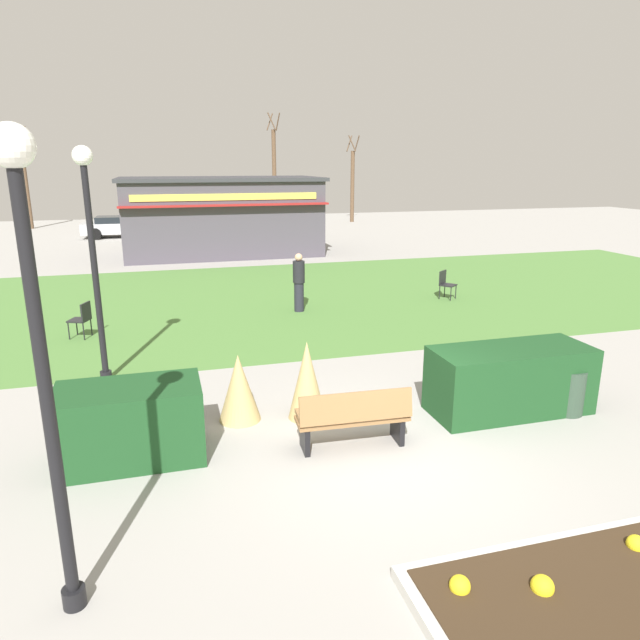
{
  "coord_description": "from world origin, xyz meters",
  "views": [
    {
      "loc": [
        -3.01,
        -7.04,
        4.15
      ],
      "look_at": [
        -0.17,
        3.03,
        1.25
      ],
      "focal_mm": 31.81,
      "sensor_mm": 36.0,
      "label": 1
    }
  ],
  "objects_px": {
    "food_kiosk": "(222,216)",
    "tree_right_bg": "(26,184)",
    "lamppost_mid": "(91,239)",
    "cafe_chair_east": "(446,282)",
    "person_strolling": "(299,282)",
    "park_bench": "(353,418)",
    "lamppost_near": "(37,331)",
    "tree_center_bg": "(352,185)",
    "parked_car_center_slot": "(214,223)",
    "trash_bin": "(569,391)",
    "tree_left_bg": "(274,176)",
    "cafe_chair_west": "(82,317)",
    "parked_car_west_slot": "(120,226)"
  },
  "relations": [
    {
      "from": "food_kiosk",
      "to": "tree_right_bg",
      "type": "xyz_separation_m",
      "value": [
        -10.93,
        14.23,
        1.06
      ]
    },
    {
      "from": "cafe_chair_west",
      "to": "cafe_chair_east",
      "type": "relative_size",
      "value": 1.0
    },
    {
      "from": "park_bench",
      "to": "tree_center_bg",
      "type": "bearing_deg",
      "value": 71.19
    },
    {
      "from": "trash_bin",
      "to": "parked_car_west_slot",
      "type": "distance_m",
      "value": 28.83
    },
    {
      "from": "food_kiosk",
      "to": "cafe_chair_west",
      "type": "height_order",
      "value": "food_kiosk"
    },
    {
      "from": "trash_bin",
      "to": "tree_center_bg",
      "type": "bearing_deg",
      "value": 77.58
    },
    {
      "from": "lamppost_near",
      "to": "tree_center_bg",
      "type": "xyz_separation_m",
      "value": [
        14.7,
        34.77,
        -0.13
      ]
    },
    {
      "from": "tree_right_bg",
      "to": "tree_center_bg",
      "type": "relative_size",
      "value": 1.06
    },
    {
      "from": "cafe_chair_west",
      "to": "person_strolling",
      "type": "distance_m",
      "value": 5.83
    },
    {
      "from": "trash_bin",
      "to": "tree_left_bg",
      "type": "xyz_separation_m",
      "value": [
        1.28,
        31.76,
        2.93
      ]
    },
    {
      "from": "lamppost_mid",
      "to": "tree_right_bg",
      "type": "relative_size",
      "value": 0.7
    },
    {
      "from": "tree_center_bg",
      "to": "parked_car_center_slot",
      "type": "bearing_deg",
      "value": -155.18
    },
    {
      "from": "park_bench",
      "to": "parked_car_west_slot",
      "type": "bearing_deg",
      "value": 99.83
    },
    {
      "from": "lamppost_near",
      "to": "park_bench",
      "type": "bearing_deg",
      "value": 32.14
    },
    {
      "from": "lamppost_mid",
      "to": "tree_center_bg",
      "type": "bearing_deg",
      "value": 62.5
    },
    {
      "from": "cafe_chair_east",
      "to": "person_strolling",
      "type": "bearing_deg",
      "value": -176.58
    },
    {
      "from": "cafe_chair_west",
      "to": "parked_car_west_slot",
      "type": "height_order",
      "value": "parked_car_west_slot"
    },
    {
      "from": "cafe_chair_east",
      "to": "park_bench",
      "type": "bearing_deg",
      "value": -125.25
    },
    {
      "from": "food_kiosk",
      "to": "parked_car_center_slot",
      "type": "relative_size",
      "value": 2.16
    },
    {
      "from": "cafe_chair_east",
      "to": "parked_car_center_slot",
      "type": "height_order",
      "value": "parked_car_center_slot"
    },
    {
      "from": "trash_bin",
      "to": "tree_left_bg",
      "type": "bearing_deg",
      "value": 87.69
    },
    {
      "from": "food_kiosk",
      "to": "tree_right_bg",
      "type": "height_order",
      "value": "tree_right_bg"
    },
    {
      "from": "cafe_chair_west",
      "to": "parked_car_west_slot",
      "type": "xyz_separation_m",
      "value": [
        -0.23,
        20.56,
        0.12
      ]
    },
    {
      "from": "park_bench",
      "to": "parked_car_center_slot",
      "type": "height_order",
      "value": "parked_car_center_slot"
    },
    {
      "from": "lamppost_mid",
      "to": "park_bench",
      "type": "bearing_deg",
      "value": -45.71
    },
    {
      "from": "lamppost_mid",
      "to": "tree_center_bg",
      "type": "xyz_separation_m",
      "value": [
        14.88,
        28.58,
        -0.13
      ]
    },
    {
      "from": "parked_car_west_slot",
      "to": "parked_car_center_slot",
      "type": "height_order",
      "value": "same"
    },
    {
      "from": "tree_right_bg",
      "to": "lamppost_near",
      "type": "bearing_deg",
      "value": -79.0
    },
    {
      "from": "trash_bin",
      "to": "person_strolling",
      "type": "relative_size",
      "value": 0.47
    },
    {
      "from": "person_strolling",
      "to": "cafe_chair_west",
      "type": "bearing_deg",
      "value": 24.46
    },
    {
      "from": "park_bench",
      "to": "person_strolling",
      "type": "bearing_deg",
      "value": 81.96
    },
    {
      "from": "tree_left_bg",
      "to": "tree_right_bg",
      "type": "height_order",
      "value": "tree_left_bg"
    },
    {
      "from": "lamppost_mid",
      "to": "lamppost_near",
      "type": "bearing_deg",
      "value": -88.4
    },
    {
      "from": "tree_center_bg",
      "to": "lamppost_near",
      "type": "bearing_deg",
      "value": -112.92
    },
    {
      "from": "lamppost_near",
      "to": "parked_car_center_slot",
      "type": "bearing_deg",
      "value": 81.95
    },
    {
      "from": "tree_left_bg",
      "to": "tree_right_bg",
      "type": "xyz_separation_m",
      "value": [
        -15.91,
        1.98,
        -0.49
      ]
    },
    {
      "from": "cafe_chair_east",
      "to": "person_strolling",
      "type": "distance_m",
      "value": 4.85
    },
    {
      "from": "lamppost_near",
      "to": "trash_bin",
      "type": "xyz_separation_m",
      "value": [
        7.59,
        2.46,
        -2.4
      ]
    },
    {
      "from": "lamppost_mid",
      "to": "cafe_chair_east",
      "type": "bearing_deg",
      "value": 24.97
    },
    {
      "from": "person_strolling",
      "to": "parked_car_center_slot",
      "type": "relative_size",
      "value": 0.4
    },
    {
      "from": "park_bench",
      "to": "lamppost_near",
      "type": "distance_m",
      "value": 4.88
    },
    {
      "from": "lamppost_mid",
      "to": "food_kiosk",
      "type": "bearing_deg",
      "value": 75.54
    },
    {
      "from": "lamppost_mid",
      "to": "cafe_chair_west",
      "type": "distance_m",
      "value": 3.97
    },
    {
      "from": "lamppost_mid",
      "to": "trash_bin",
      "type": "height_order",
      "value": "lamppost_mid"
    },
    {
      "from": "person_strolling",
      "to": "parked_car_west_slot",
      "type": "xyz_separation_m",
      "value": [
        -5.94,
        19.47,
        -0.22
      ]
    },
    {
      "from": "park_bench",
      "to": "food_kiosk",
      "type": "bearing_deg",
      "value": 89.25
    },
    {
      "from": "park_bench",
      "to": "person_strolling",
      "type": "distance_m",
      "value": 8.27
    },
    {
      "from": "parked_car_center_slot",
      "to": "tree_left_bg",
      "type": "bearing_deg",
      "value": 42.77
    },
    {
      "from": "trash_bin",
      "to": "person_strolling",
      "type": "height_order",
      "value": "person_strolling"
    },
    {
      "from": "food_kiosk",
      "to": "tree_right_bg",
      "type": "bearing_deg",
      "value": 127.53
    }
  ]
}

